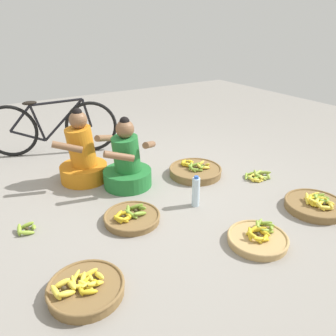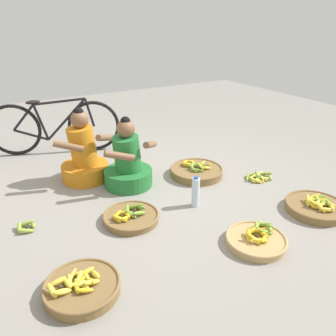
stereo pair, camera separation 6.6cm
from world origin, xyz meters
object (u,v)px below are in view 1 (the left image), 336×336
Objects in this scene: vendor_woman_front at (127,165)px; banana_basket_near_bicycle at (86,288)px; vendor_woman_behind at (83,158)px; banana_basket_back_center at (195,171)px; loose_bananas_near_vendor at (27,229)px; bicycle_leaning at (51,128)px; loose_bananas_back_left at (258,176)px; banana_basket_front_right at (132,217)px; banana_basket_front_center at (258,238)px; banana_basket_front_left at (315,205)px; water_bottle at (196,192)px.

banana_basket_near_bicycle is (-0.92, -1.28, -0.19)m from vendor_woman_front.
vendor_woman_behind is 1.36× the size of banana_basket_back_center.
bicycle_leaning is at bearing 68.33° from loose_bananas_near_vendor.
bicycle_leaning reaches higher than loose_bananas_back_left.
bicycle_leaning is 1.86m from loose_bananas_near_vendor.
loose_bananas_back_left is (1.61, 0.03, -0.01)m from banana_basket_front_right.
vendor_woman_front reaches higher than banana_basket_front_right.
banana_basket_back_center is (1.22, -1.55, -0.30)m from bicycle_leaning.
banana_basket_front_center is 0.85m from banana_basket_front_left.
banana_basket_front_right is at bearing -85.44° from bicycle_leaning.
banana_basket_front_right is at bearing 154.86° from banana_basket_front_left.
vendor_woman_front is 0.82m from banana_basket_back_center.
loose_bananas_back_left is at bearing -38.89° from banana_basket_back_center.
banana_basket_back_center is at bearing 113.20° from banana_basket_front_left.
banana_basket_front_center is at bearing -48.33° from banana_basket_front_right.
vendor_woman_front is 1.56× the size of banana_basket_front_center.
banana_basket_front_left is (0.52, -1.22, -0.00)m from banana_basket_back_center.
banana_basket_front_center is 1.95m from loose_bananas_near_vendor.
water_bottle reaches higher than loose_bananas_back_left.
banana_basket_back_center is (0.78, -0.17, -0.19)m from vendor_woman_front.
bicycle_leaning is 2.70m from loose_bananas_back_left.
banana_basket_near_bicycle is 1.41m from water_bottle.
vendor_woman_behind is at bearing 43.14° from loose_bananas_near_vendor.
banana_basket_back_center is 1.90m from loose_bananas_near_vendor.
vendor_woman_front is 0.74m from banana_basket_front_right.
banana_basket_near_bicycle reaches higher than banana_basket_front_right.
vendor_woman_behind reaches higher than banana_basket_near_bicycle.
bicycle_leaning is (-0.08, 0.99, 0.09)m from vendor_woman_behind.
banana_basket_front_right is (-1.05, -0.48, -0.01)m from banana_basket_back_center.
vendor_woman_behind is at bearing 71.35° from banana_basket_near_bicycle.
banana_basket_front_right is at bearing -178.88° from loose_bananas_back_left.
loose_bananas_back_left is at bearing -30.71° from vendor_woman_behind.
banana_basket_near_bicycle reaches higher than loose_bananas_back_left.
vendor_woman_front is at bearing 54.32° from banana_basket_near_bicycle.
banana_basket_front_center is 0.96× the size of banana_basket_near_bicycle.
banana_basket_back_center is at bearing -26.07° from vendor_woman_behind.
banana_basket_back_center is (1.14, -0.56, -0.21)m from vendor_woman_behind.
vendor_woman_behind is 1.62× the size of banana_basket_front_right.
banana_basket_front_right is (-1.58, 0.74, -0.01)m from banana_basket_front_left.
vendor_woman_front is 4.42× the size of loose_bananas_near_vendor.
loose_bananas_back_left is 1.09× the size of water_bottle.
banana_basket_back_center and banana_basket_front_left have the same top height.
loose_bananas_near_vendor is at bearing 143.75° from banana_basket_front_center.
vendor_woman_front reaches higher than loose_bananas_near_vendor.
vendor_woman_front is at bearing 107.19° from banana_basket_front_center.
vendor_woman_behind is 1.06m from loose_bananas_near_vendor.
banana_basket_back_center is 1.33m from banana_basket_front_left.
banana_basket_front_left is 2.64m from loose_bananas_near_vendor.
banana_basket_back_center reaches higher than loose_bananas_near_vendor.
banana_basket_front_center is at bearing -72.81° from vendor_woman_front.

